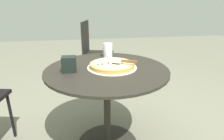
{
  "coord_description": "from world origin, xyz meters",
  "views": [
    {
      "loc": [
        1.28,
        -0.18,
        1.13
      ],
      "look_at": [
        -0.01,
        0.04,
        0.67
      ],
      "focal_mm": 30.2,
      "sensor_mm": 36.0,
      "label": 1
    }
  ],
  "objects_px": {
    "napkin_dispenser": "(69,64)",
    "patio_chair_far": "(93,49)",
    "pizza_on_tray": "(112,65)",
    "pizza_server": "(122,61)",
    "patio_table": "(107,91)",
    "drinking_cup": "(108,50)"
  },
  "relations": [
    {
      "from": "pizza_on_tray",
      "to": "napkin_dispenser",
      "type": "xyz_separation_m",
      "value": [
        0.04,
        -0.3,
        0.04
      ]
    },
    {
      "from": "pizza_on_tray",
      "to": "patio_chair_far",
      "type": "distance_m",
      "value": 1.4
    },
    {
      "from": "drinking_cup",
      "to": "napkin_dispenser",
      "type": "bearing_deg",
      "value": -44.57
    },
    {
      "from": "patio_table",
      "to": "drinking_cup",
      "type": "height_order",
      "value": "drinking_cup"
    },
    {
      "from": "pizza_on_tray",
      "to": "pizza_server",
      "type": "height_order",
      "value": "pizza_server"
    },
    {
      "from": "pizza_server",
      "to": "patio_chair_far",
      "type": "bearing_deg",
      "value": -175.57
    },
    {
      "from": "patio_chair_far",
      "to": "patio_table",
      "type": "bearing_deg",
      "value": 0.08
    },
    {
      "from": "napkin_dispenser",
      "to": "patio_chair_far",
      "type": "relative_size",
      "value": 0.12
    },
    {
      "from": "pizza_on_tray",
      "to": "drinking_cup",
      "type": "distance_m",
      "value": 0.29
    },
    {
      "from": "pizza_server",
      "to": "patio_chair_far",
      "type": "relative_size",
      "value": 0.23
    },
    {
      "from": "pizza_server",
      "to": "drinking_cup",
      "type": "height_order",
      "value": "drinking_cup"
    },
    {
      "from": "drinking_cup",
      "to": "napkin_dispenser",
      "type": "relative_size",
      "value": 1.14
    },
    {
      "from": "drinking_cup",
      "to": "patio_chair_far",
      "type": "xyz_separation_m",
      "value": [
        -1.1,
        -0.05,
        -0.23
      ]
    },
    {
      "from": "patio_table",
      "to": "drinking_cup",
      "type": "distance_m",
      "value": 0.39
    },
    {
      "from": "patio_table",
      "to": "patio_chair_far",
      "type": "distance_m",
      "value": 1.39
    },
    {
      "from": "pizza_server",
      "to": "drinking_cup",
      "type": "xyz_separation_m",
      "value": [
        -0.32,
        -0.06,
        0.01
      ]
    },
    {
      "from": "napkin_dispenser",
      "to": "patio_chair_far",
      "type": "bearing_deg",
      "value": -98.96
    },
    {
      "from": "pizza_server",
      "to": "patio_chair_far",
      "type": "distance_m",
      "value": 1.44
    },
    {
      "from": "patio_table",
      "to": "patio_chair_far",
      "type": "relative_size",
      "value": 1.0
    },
    {
      "from": "patio_table",
      "to": "pizza_server",
      "type": "distance_m",
      "value": 0.27
    },
    {
      "from": "patio_table",
      "to": "drinking_cup",
      "type": "bearing_deg",
      "value": 170.07
    },
    {
      "from": "pizza_on_tray",
      "to": "drinking_cup",
      "type": "relative_size",
      "value": 3.01
    }
  ]
}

